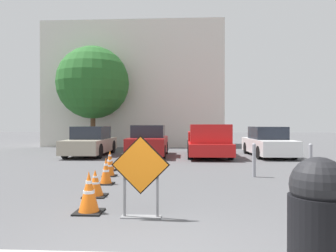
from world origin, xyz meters
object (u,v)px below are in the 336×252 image
at_px(road_closed_sign, 141,173).
at_px(traffic_cone_third, 106,171).
at_px(parked_car_third, 268,143).
at_px(traffic_cone_fifth, 110,160).
at_px(trash_bin, 319,224).
at_px(traffic_cone_fourth, 110,166).
at_px(traffic_cone_nearest, 89,192).
at_px(traffic_cone_second, 95,183).
at_px(bollard_second, 310,160).
at_px(parked_car_nearest, 91,142).
at_px(parked_car_second, 148,142).
at_px(pickup_truck, 208,142).
at_px(bollard_nearest, 254,159).

height_order(road_closed_sign, traffic_cone_third, road_closed_sign).
xyz_separation_m(traffic_cone_third, parked_car_third, (6.26, 7.99, 0.32)).
distance_m(traffic_cone_fifth, trash_bin, 9.15).
bearing_deg(trash_bin, traffic_cone_fourth, 116.64).
bearing_deg(traffic_cone_nearest, trash_bin, -44.77).
relative_size(traffic_cone_second, traffic_cone_fourth, 0.93).
xyz_separation_m(traffic_cone_fourth, bollard_second, (6.14, 0.09, 0.23)).
height_order(traffic_cone_third, traffic_cone_fifth, traffic_cone_third).
height_order(parked_car_nearest, parked_car_second, parked_car_second).
distance_m(road_closed_sign, parked_car_third, 12.12).
height_order(traffic_cone_nearest, bollard_second, bollard_second).
bearing_deg(trash_bin, pickup_truck, 90.33).
distance_m(road_closed_sign, bollard_second, 6.42).
bearing_deg(trash_bin, traffic_cone_fifth, 114.76).
relative_size(road_closed_sign, bollard_second, 1.38).
bearing_deg(traffic_cone_fifth, traffic_cone_nearest, -80.68).
bearing_deg(traffic_cone_nearest, parked_car_second, 90.72).
height_order(traffic_cone_nearest, parked_car_nearest, parked_car_nearest).
height_order(trash_bin, bollard_nearest, trash_bin).
relative_size(traffic_cone_third, parked_car_nearest, 0.15).
distance_m(pickup_truck, trash_bin, 13.31).
relative_size(traffic_cone_fourth, pickup_truck, 0.12).
bearing_deg(bollard_nearest, traffic_cone_second, -144.62).
xyz_separation_m(traffic_cone_second, parked_car_second, (0.13, 9.16, 0.42)).
distance_m(parked_car_nearest, trash_bin, 14.92).
distance_m(parked_car_second, pickup_truck, 3.00).
bearing_deg(bollard_nearest, traffic_cone_third, -161.32).
distance_m(traffic_cone_fourth, bollard_second, 6.15).
xyz_separation_m(traffic_cone_nearest, traffic_cone_fourth, (-0.61, 4.16, -0.06)).
relative_size(traffic_cone_nearest, parked_car_second, 0.18).
bearing_deg(bollard_second, bollard_nearest, 180.00).
relative_size(road_closed_sign, parked_car_third, 0.31).
bearing_deg(parked_car_nearest, trash_bin, 113.31).
xyz_separation_m(traffic_cone_fifth, bollard_second, (6.42, -1.13, 0.20)).
bearing_deg(road_closed_sign, bollard_nearest, 57.87).
distance_m(traffic_cone_second, parked_car_second, 9.17).
relative_size(traffic_cone_second, traffic_cone_third, 0.83).
distance_m(road_closed_sign, traffic_cone_fifth, 5.98).
relative_size(traffic_cone_third, bollard_nearest, 0.70).
height_order(traffic_cone_second, parked_car_third, parked_car_third).
bearing_deg(traffic_cone_third, parked_car_nearest, 109.20).
height_order(traffic_cone_fourth, bollard_nearest, bollard_nearest).
xyz_separation_m(road_closed_sign, traffic_cone_fourth, (-1.60, 4.45, -0.47)).
relative_size(traffic_cone_fourth, bollard_second, 0.63).
bearing_deg(bollard_second, parked_car_nearest, 143.32).
distance_m(road_closed_sign, traffic_cone_fourth, 4.75).
bearing_deg(traffic_cone_fourth, trash_bin, -63.36).
height_order(traffic_cone_nearest, parked_car_third, parked_car_third).
xyz_separation_m(traffic_cone_fifth, pickup_truck, (3.75, 5.01, 0.37)).
distance_m(parked_car_second, bollard_nearest, 7.40).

